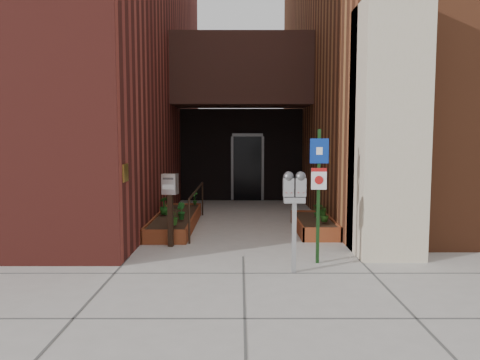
{
  "coord_description": "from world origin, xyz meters",
  "views": [
    {
      "loc": [
        -0.06,
        -8.06,
        2.12
      ],
      "look_at": [
        -0.05,
        1.8,
        1.19
      ],
      "focal_mm": 35.0,
      "sensor_mm": 36.0,
      "label": 1
    }
  ],
  "objects": [
    {
      "name": "handrail",
      "position": [
        -1.05,
        2.65,
        0.75
      ],
      "size": [
        0.04,
        3.34,
        0.9
      ],
      "color": "black",
      "rests_on": "ground"
    },
    {
      "name": "payment_dropbox",
      "position": [
        -1.38,
        0.78,
        1.01
      ],
      "size": [
        0.31,
        0.26,
        1.4
      ],
      "color": "black",
      "rests_on": "ground"
    },
    {
      "name": "shrub_left_c",
      "position": [
        -1.82,
        2.71,
        0.5
      ],
      "size": [
        0.32,
        0.32,
        0.41
      ],
      "primitive_type": "imported",
      "rotation": [
        0.0,
        0.0,
        3.91
      ],
      "color": "#1A5317",
      "rests_on": "planter_left"
    },
    {
      "name": "shrub_right_c",
      "position": [
        1.85,
        2.54,
        0.45
      ],
      "size": [
        0.34,
        0.34,
        0.29
      ],
      "primitive_type": "imported",
      "rotation": [
        0.0,
        0.0,
        4.35
      ],
      "color": "#225B1A",
      "rests_on": "planter_right"
    },
    {
      "name": "architecture",
      "position": [
        -0.18,
        6.89,
        4.98
      ],
      "size": [
        20.0,
        14.6,
        10.0
      ],
      "color": "maroon",
      "rests_on": "ground"
    },
    {
      "name": "shrub_right_a",
      "position": [
        1.75,
        1.75,
        0.46
      ],
      "size": [
        0.18,
        0.18,
        0.31
      ],
      "primitive_type": "imported",
      "rotation": [
        0.0,
        0.0,
        1.54
      ],
      "color": "#225418",
      "rests_on": "planter_right"
    },
    {
      "name": "shrub_left_d",
      "position": [
        -1.25,
        4.22,
        0.48
      ],
      "size": [
        0.27,
        0.27,
        0.37
      ],
      "primitive_type": "imported",
      "rotation": [
        0.0,
        0.0,
        5.59
      ],
      "color": "#1C611B",
      "rests_on": "planter_left"
    },
    {
      "name": "planter_left",
      "position": [
        -1.55,
        2.7,
        0.13
      ],
      "size": [
        0.9,
        3.6,
        0.3
      ],
      "color": "brown",
      "rests_on": "ground"
    },
    {
      "name": "sign_post",
      "position": [
        1.24,
        -0.41,
        1.37
      ],
      "size": [
        0.3,
        0.07,
        2.23
      ],
      "color": "black",
      "rests_on": "ground"
    },
    {
      "name": "planter_right",
      "position": [
        1.6,
        2.2,
        0.13
      ],
      "size": [
        0.8,
        2.2,
        0.3
      ],
      "color": "brown",
      "rests_on": "ground"
    },
    {
      "name": "shrub_right_b",
      "position": [
        1.68,
        2.39,
        0.46
      ],
      "size": [
        0.17,
        0.17,
        0.31
      ],
      "primitive_type": "imported",
      "rotation": [
        0.0,
        0.0,
        3.17
      ],
      "color": "#1F5317",
      "rests_on": "planter_right"
    },
    {
      "name": "parking_meter",
      "position": [
        0.78,
        -0.93,
        1.22
      ],
      "size": [
        0.35,
        0.17,
        1.58
      ],
      "color": "#9B9B9E",
      "rests_on": "ground"
    },
    {
      "name": "shrub_left_a",
      "position": [
        -1.41,
        1.39,
        0.48
      ],
      "size": [
        0.4,
        0.4,
        0.36
      ],
      "primitive_type": "imported",
      "rotation": [
        0.0,
        0.0,
        0.26
      ],
      "color": "#275E1A",
      "rests_on": "planter_left"
    },
    {
      "name": "shrub_left_b",
      "position": [
        -1.34,
        2.03,
        0.49
      ],
      "size": [
        0.29,
        0.29,
        0.37
      ],
      "primitive_type": "imported",
      "rotation": [
        0.0,
        0.0,
        2.24
      ],
      "color": "#18541B",
      "rests_on": "planter_left"
    },
    {
      "name": "ground",
      "position": [
        0.0,
        0.0,
        0.0
      ],
      "size": [
        80.0,
        80.0,
        0.0
      ],
      "primitive_type": "plane",
      "color": "#9E9991",
      "rests_on": "ground"
    }
  ]
}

